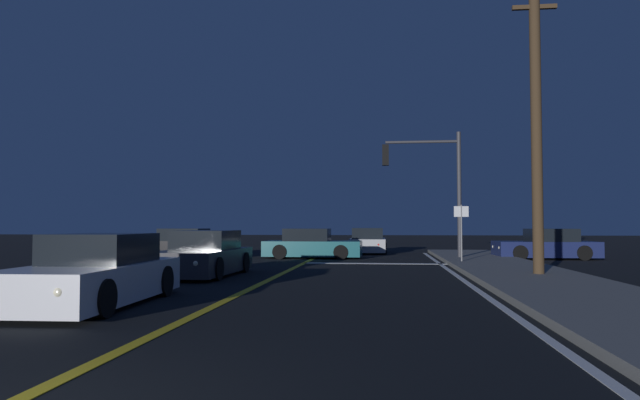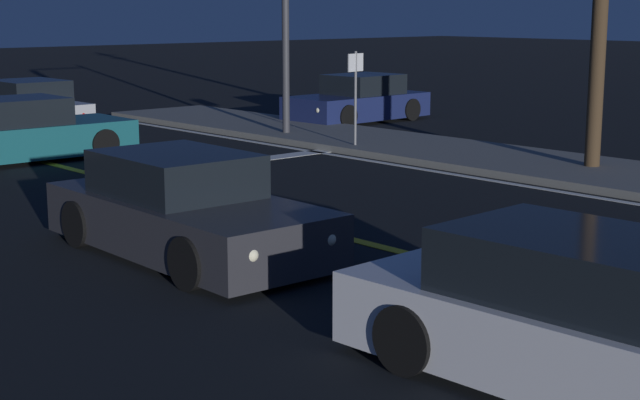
{
  "view_description": "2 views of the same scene",
  "coord_description": "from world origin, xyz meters",
  "views": [
    {
      "loc": [
        3.13,
        -3.75,
        1.51
      ],
      "look_at": [
        0.97,
        15.44,
        2.36
      ],
      "focal_mm": 31.86,
      "sensor_mm": 36.0,
      "label": 1
    },
    {
      "loc": [
        -9.2,
        2.21,
        3.19
      ],
      "look_at": [
        -1.81,
        10.45,
        1.01
      ],
      "focal_mm": 54.6,
      "sensor_mm": 36.0,
      "label": 2
    }
  ],
  "objects": [
    {
      "name": "car_mid_block_navy",
      "position": [
        10.26,
        22.26,
        0.58
      ],
      "size": [
        4.37,
        2.12,
        1.34
      ],
      "rotation": [
        0.0,
        0.0,
        1.61
      ],
      "color": "navy",
      "rests_on": "ground"
    },
    {
      "name": "utility_pole_right",
      "position": [
        7.42,
        12.72,
        4.71
      ],
      "size": [
        1.46,
        0.3,
        9.1
      ],
      "color": "#42301E",
      "rests_on": "ground"
    },
    {
      "name": "lane_line_center",
      "position": [
        0.0,
        10.0,
        0.01
      ],
      "size": [
        0.2,
        33.99,
        0.01
      ],
      "primitive_type": "cube",
      "color": "gold",
      "rests_on": "ground"
    },
    {
      "name": "car_far_approaching_charcoal",
      "position": [
        -2.2,
        12.68,
        0.58
      ],
      "size": [
        2.02,
        4.49,
        1.34
      ],
      "rotation": [
        0.0,
        0.0,
        3.12
      ],
      "color": "#2D2D33",
      "rests_on": "ground"
    },
    {
      "name": "car_lead_oncoming_teal",
      "position": [
        -0.13,
        21.81,
        0.58
      ],
      "size": [
        4.44,
        2.05,
        1.34
      ],
      "rotation": [
        0.0,
        0.0,
        -1.59
      ],
      "color": "#195960",
      "rests_on": "ground"
    },
    {
      "name": "car_following_oncoming_black",
      "position": [
        -5.89,
        21.68,
        0.58
      ],
      "size": [
        4.35,
        2.12,
        1.34
      ],
      "rotation": [
        0.0,
        0.0,
        -1.61
      ],
      "color": "black",
      "rests_on": "ground"
    },
    {
      "name": "street_sign_corner",
      "position": [
        6.02,
        17.99,
        1.53
      ],
      "size": [
        0.55,
        0.14,
        2.26
      ],
      "color": "slate",
      "rests_on": "ground"
    },
    {
      "name": "car_distant_tail_silver",
      "position": [
        2.27,
        26.73,
        0.58
      ],
      "size": [
        1.97,
        4.18,
        1.34
      ],
      "rotation": [
        0.0,
        0.0,
        0.01
      ],
      "color": "#B2B5BA",
      "rests_on": "ground"
    },
    {
      "name": "sidewalk_right",
      "position": [
        7.12,
        10.0,
        0.07
      ],
      "size": [
        3.2,
        35.99,
        0.15
      ],
      "primitive_type": "cube",
      "color": "slate",
      "rests_on": "ground"
    },
    {
      "name": "stop_bar",
      "position": [
        2.76,
        18.49,
        0.01
      ],
      "size": [
        5.52,
        0.5,
        0.01
      ],
      "primitive_type": "cube",
      "color": "white",
      "rests_on": "ground"
    },
    {
      "name": "car_parked_curb_white",
      "position": [
        -2.28,
        6.47,
        0.58
      ],
      "size": [
        2.01,
        4.69,
        1.34
      ],
      "rotation": [
        0.0,
        0.0,
        3.18
      ],
      "color": "silver",
      "rests_on": "ground"
    },
    {
      "name": "traffic_signal_near_right",
      "position": [
        5.12,
        20.79,
        3.62
      ],
      "size": [
        3.34,
        0.28,
        5.47
      ],
      "rotation": [
        0.0,
        0.0,
        3.14
      ],
      "color": "#38383D",
      "rests_on": "ground"
    },
    {
      "name": "lane_line_edge_right",
      "position": [
        5.27,
        10.0,
        0.01
      ],
      "size": [
        0.16,
        33.99,
        0.01
      ],
      "primitive_type": "cube",
      "color": "white",
      "rests_on": "ground"
    }
  ]
}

